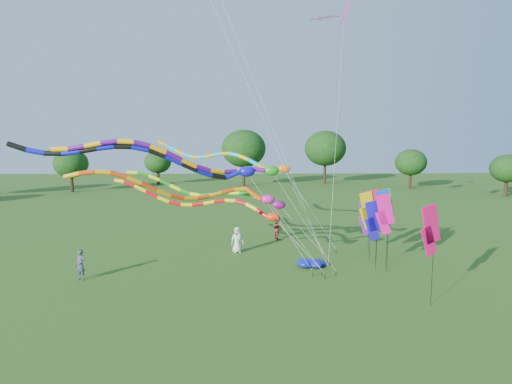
{
  "coord_description": "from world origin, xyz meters",
  "views": [
    {
      "loc": [
        -2.5,
        -20.76,
        7.82
      ],
      "look_at": [
        -1.82,
        4.13,
        4.8
      ],
      "focal_mm": 30.0,
      "sensor_mm": 36.0,
      "label": 1
    }
  ],
  "objects_px": {
    "blue_nylon_heap": "(310,262)",
    "tube_kite_orange": "(199,191)",
    "person_a": "(237,240)",
    "person_c": "(278,228)",
    "tube_kite_red": "(213,204)",
    "person_b": "(80,265)"
  },
  "relations": [
    {
      "from": "person_b",
      "to": "tube_kite_red",
      "type": "bearing_deg",
      "value": 47.3
    },
    {
      "from": "tube_kite_orange",
      "to": "person_b",
      "type": "relative_size",
      "value": 7.15
    },
    {
      "from": "tube_kite_red",
      "to": "person_b",
      "type": "relative_size",
      "value": 7.19
    },
    {
      "from": "tube_kite_red",
      "to": "person_b",
      "type": "distance_m",
      "value": 8.28
    },
    {
      "from": "tube_kite_orange",
      "to": "person_c",
      "type": "relative_size",
      "value": 7.15
    },
    {
      "from": "person_a",
      "to": "tube_kite_orange",
      "type": "bearing_deg",
      "value": -115.55
    },
    {
      "from": "person_a",
      "to": "person_c",
      "type": "distance_m",
      "value": 5.04
    },
    {
      "from": "blue_nylon_heap",
      "to": "tube_kite_orange",
      "type": "bearing_deg",
      "value": -144.15
    },
    {
      "from": "person_b",
      "to": "blue_nylon_heap",
      "type": "bearing_deg",
      "value": 38.51
    },
    {
      "from": "tube_kite_red",
      "to": "person_b",
      "type": "xyz_separation_m",
      "value": [
        -7.27,
        -2.55,
        -3.04
      ]
    },
    {
      "from": "tube_kite_red",
      "to": "person_a",
      "type": "height_order",
      "value": "tube_kite_red"
    },
    {
      "from": "blue_nylon_heap",
      "to": "person_a",
      "type": "distance_m",
      "value": 5.67
    },
    {
      "from": "tube_kite_red",
      "to": "person_c",
      "type": "distance_m",
      "value": 8.99
    },
    {
      "from": "person_b",
      "to": "person_c",
      "type": "relative_size",
      "value": 1.0
    },
    {
      "from": "tube_kite_orange",
      "to": "person_b",
      "type": "distance_m",
      "value": 8.49
    },
    {
      "from": "person_c",
      "to": "tube_kite_orange",
      "type": "bearing_deg",
      "value": 134.1
    },
    {
      "from": "tube_kite_red",
      "to": "tube_kite_orange",
      "type": "relative_size",
      "value": 1.0
    },
    {
      "from": "blue_nylon_heap",
      "to": "person_c",
      "type": "distance_m",
      "value": 7.36
    },
    {
      "from": "person_a",
      "to": "person_b",
      "type": "xyz_separation_m",
      "value": [
        -8.71,
        -5.71,
        -0.02
      ]
    },
    {
      "from": "tube_kite_red",
      "to": "person_c",
      "type": "xyz_separation_m",
      "value": [
        4.58,
        7.11,
        -3.04
      ]
    },
    {
      "from": "blue_nylon_heap",
      "to": "tube_kite_red",
      "type": "bearing_deg",
      "value": 179.33
    },
    {
      "from": "blue_nylon_heap",
      "to": "person_b",
      "type": "height_order",
      "value": "person_b"
    }
  ]
}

